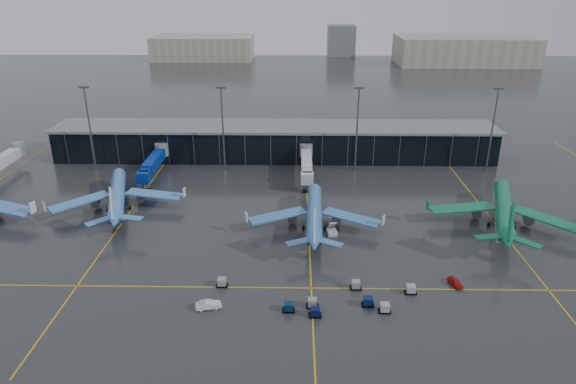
{
  "coord_description": "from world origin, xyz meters",
  "views": [
    {
      "loc": [
        6.97,
        -98.09,
        54.77
      ],
      "look_at": [
        5.0,
        18.0,
        6.0
      ],
      "focal_mm": 32.0,
      "sensor_mm": 36.0,
      "label": 1
    }
  ],
  "objects_px": {
    "airliner_klm_near": "(315,204)",
    "airliner_aer_lingus": "(505,200)",
    "mobile_airstair": "(332,230)",
    "service_van_white": "(208,305)",
    "baggage_carts": "(332,299)",
    "service_van_red": "(455,282)",
    "airliner_arkefly": "(116,186)"
  },
  "relations": [
    {
      "from": "airliner_arkefly",
      "to": "service_van_white",
      "type": "bearing_deg",
      "value": -71.35
    },
    {
      "from": "service_van_red",
      "to": "mobile_airstair",
      "type": "bearing_deg",
      "value": 119.07
    },
    {
      "from": "airliner_arkefly",
      "to": "baggage_carts",
      "type": "bearing_deg",
      "value": -54.21
    },
    {
      "from": "airliner_arkefly",
      "to": "baggage_carts",
      "type": "distance_m",
      "value": 66.33
    },
    {
      "from": "airliner_arkefly",
      "to": "baggage_carts",
      "type": "xyz_separation_m",
      "value": [
        52.13,
        -40.67,
        -5.25
      ]
    },
    {
      "from": "airliner_aer_lingus",
      "to": "service_van_red",
      "type": "xyz_separation_m",
      "value": [
        -18.51,
        -26.76,
        -5.62
      ]
    },
    {
      "from": "airliner_klm_near",
      "to": "airliner_aer_lingus",
      "type": "height_order",
      "value": "airliner_aer_lingus"
    },
    {
      "from": "baggage_carts",
      "to": "service_van_white",
      "type": "height_order",
      "value": "baggage_carts"
    },
    {
      "from": "mobile_airstair",
      "to": "service_van_white",
      "type": "bearing_deg",
      "value": -136.9
    },
    {
      "from": "service_van_white",
      "to": "airliner_arkefly",
      "type": "bearing_deg",
      "value": 21.53
    },
    {
      "from": "airliner_klm_near",
      "to": "service_van_white",
      "type": "bearing_deg",
      "value": -118.97
    },
    {
      "from": "baggage_carts",
      "to": "service_van_red",
      "type": "distance_m",
      "value": 24.82
    },
    {
      "from": "baggage_carts",
      "to": "service_van_white",
      "type": "xyz_separation_m",
      "value": [
        -22.19,
        -2.26,
        0.0
      ]
    },
    {
      "from": "airliner_arkefly",
      "to": "airliner_klm_near",
      "type": "xyz_separation_m",
      "value": [
        49.85,
        -9.72,
        -0.33
      ]
    },
    {
      "from": "baggage_carts",
      "to": "mobile_airstair",
      "type": "bearing_deg",
      "value": 86.46
    },
    {
      "from": "airliner_aer_lingus",
      "to": "service_van_white",
      "type": "xyz_separation_m",
      "value": [
        -64.79,
        -34.97,
        -5.52
      ]
    },
    {
      "from": "airliner_klm_near",
      "to": "mobile_airstair",
      "type": "bearing_deg",
      "value": -41.39
    },
    {
      "from": "airliner_aer_lingus",
      "to": "service_van_red",
      "type": "distance_m",
      "value": 33.02
    },
    {
      "from": "service_van_white",
      "to": "baggage_carts",
      "type": "bearing_deg",
      "value": -97.53
    },
    {
      "from": "airliner_arkefly",
      "to": "airliner_klm_near",
      "type": "relative_size",
      "value": 1.06
    },
    {
      "from": "service_van_white",
      "to": "mobile_airstair",
      "type": "bearing_deg",
      "value": -52.36
    },
    {
      "from": "airliner_aer_lingus",
      "to": "service_van_white",
      "type": "height_order",
      "value": "airliner_aer_lingus"
    },
    {
      "from": "service_van_red",
      "to": "service_van_white",
      "type": "distance_m",
      "value": 47.0
    },
    {
      "from": "airliner_arkefly",
      "to": "mobile_airstair",
      "type": "bearing_deg",
      "value": -30.29
    },
    {
      "from": "service_van_red",
      "to": "service_van_white",
      "type": "bearing_deg",
      "value": 172.62
    },
    {
      "from": "baggage_carts",
      "to": "airliner_klm_near",
      "type": "bearing_deg",
      "value": 94.21
    },
    {
      "from": "airliner_aer_lingus",
      "to": "service_van_white",
      "type": "relative_size",
      "value": 8.87
    },
    {
      "from": "airliner_arkefly",
      "to": "service_van_red",
      "type": "distance_m",
      "value": 83.93
    },
    {
      "from": "baggage_carts",
      "to": "service_van_red",
      "type": "height_order",
      "value": "baggage_carts"
    },
    {
      "from": "airliner_klm_near",
      "to": "airliner_aer_lingus",
      "type": "relative_size",
      "value": 0.91
    },
    {
      "from": "baggage_carts",
      "to": "service_van_white",
      "type": "distance_m",
      "value": 22.3
    },
    {
      "from": "mobile_airstair",
      "to": "service_van_white",
      "type": "xyz_separation_m",
      "value": [
        -23.87,
        -29.47,
        -0.01
      ]
    }
  ]
}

